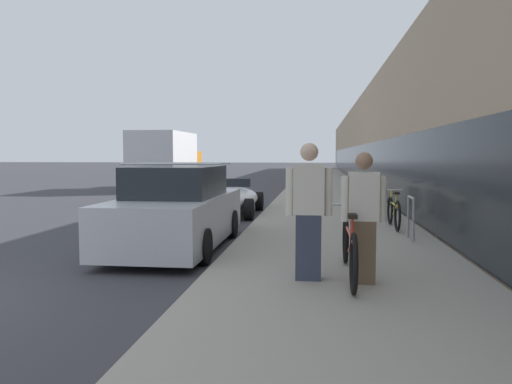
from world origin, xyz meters
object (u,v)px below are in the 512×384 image
(person_rider, at_px, (363,218))
(cruiser_bike_farthest, at_px, (376,196))
(tandem_bicycle, at_px, (349,248))
(moving_truck, at_px, (166,161))
(vintage_roadster_curbside, at_px, (229,199))
(cruiser_bike_middle, at_px, (381,202))
(person_bystander, at_px, (309,211))
(parked_sedan_curbside, at_px, (177,211))
(bike_rack_hoop, at_px, (411,213))
(cruiser_bike_nearest, at_px, (394,212))

(person_rider, xyz_separation_m, cruiser_bike_farthest, (1.22, 9.36, -0.48))
(tandem_bicycle, xyz_separation_m, person_rider, (0.15, -0.30, 0.45))
(cruiser_bike_farthest, height_order, moving_truck, moving_truck)
(vintage_roadster_curbside, bearing_deg, cruiser_bike_farthest, 14.05)
(person_rider, xyz_separation_m, moving_truck, (-8.33, 18.49, 0.49))
(cruiser_bike_middle, bearing_deg, person_bystander, -104.35)
(tandem_bicycle, distance_m, person_rider, 0.56)
(vintage_roadster_curbside, distance_m, moving_truck, 11.48)
(parked_sedan_curbside, height_order, vintage_roadster_curbside, parked_sedan_curbside)
(person_rider, distance_m, bike_rack_hoop, 3.69)
(cruiser_bike_nearest, distance_m, cruiser_bike_middle, 2.06)
(person_rider, distance_m, cruiser_bike_middle, 7.20)
(moving_truck, bearing_deg, cruiser_bike_nearest, -54.90)
(person_bystander, bearing_deg, person_rider, -8.54)
(tandem_bicycle, bearing_deg, parked_sedan_curbside, 141.43)
(cruiser_bike_farthest, bearing_deg, tandem_bicycle, -98.58)
(vintage_roadster_curbside, relative_size, moving_truck, 0.70)
(vintage_roadster_curbside, bearing_deg, moving_truck, 116.46)
(cruiser_bike_nearest, bearing_deg, vintage_roadster_curbside, 143.59)
(bike_rack_hoop, distance_m, moving_truck, 17.82)
(person_bystander, xyz_separation_m, cruiser_bike_middle, (1.79, 6.99, -0.52))
(tandem_bicycle, height_order, vintage_roadster_curbside, tandem_bicycle)
(parked_sedan_curbside, bearing_deg, person_bystander, -46.26)
(tandem_bicycle, distance_m, cruiser_bike_nearest, 4.91)
(tandem_bicycle, xyz_separation_m, cruiser_bike_nearest, (1.28, 4.74, -0.03))
(person_bystander, xyz_separation_m, moving_truck, (-7.63, 18.39, 0.43))
(bike_rack_hoop, distance_m, vintage_roadster_curbside, 6.54)
(bike_rack_hoop, height_order, cruiser_bike_farthest, cruiser_bike_farthest)
(tandem_bicycle, height_order, parked_sedan_curbside, parked_sedan_curbside)
(tandem_bicycle, distance_m, bike_rack_hoop, 3.46)
(tandem_bicycle, height_order, person_rider, person_rider)
(person_rider, bearing_deg, bike_rack_hoop, 70.60)
(cruiser_bike_nearest, height_order, moving_truck, moving_truck)
(tandem_bicycle, distance_m, vintage_roadster_curbside, 8.53)
(cruiser_bike_nearest, xyz_separation_m, moving_truck, (-9.45, 13.45, 0.97))
(person_rider, height_order, bike_rack_hoop, person_rider)
(parked_sedan_curbside, bearing_deg, vintage_roadster_curbside, 89.94)
(person_bystander, xyz_separation_m, cruiser_bike_farthest, (1.91, 9.26, -0.54))
(cruiser_bike_nearest, xyz_separation_m, cruiser_bike_farthest, (0.09, 4.33, 0.00))
(cruiser_bike_middle, bearing_deg, parked_sedan_curbside, -134.95)
(cruiser_bike_nearest, relative_size, cruiser_bike_farthest, 1.05)
(bike_rack_hoop, relative_size, vintage_roadster_curbside, 0.20)
(bike_rack_hoop, bearing_deg, cruiser_bike_middle, 92.00)
(person_bystander, bearing_deg, tandem_bicycle, 19.87)
(vintage_roadster_curbside, bearing_deg, person_bystander, -72.71)
(bike_rack_hoop, bearing_deg, person_rider, -109.40)
(tandem_bicycle, bearing_deg, cruiser_bike_nearest, 74.86)
(tandem_bicycle, relative_size, vintage_roadster_curbside, 0.58)
(moving_truck, bearing_deg, person_bystander, -67.46)
(tandem_bicycle, xyz_separation_m, bike_rack_hoop, (1.37, 3.17, 0.12))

